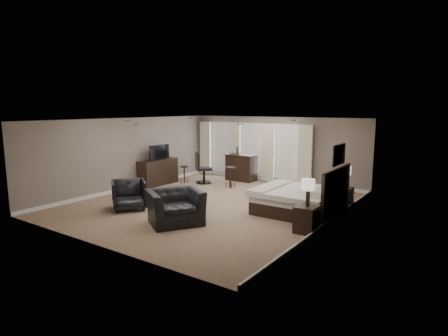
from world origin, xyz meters
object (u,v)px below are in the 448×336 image
Objects in this scene: nightstand_near at (307,219)px; bar_counter at (241,167)px; lamp_near at (308,193)px; bar_stool_left at (184,174)px; nightstand_far at (344,197)px; desk_chair at (204,168)px; lamp_far at (345,177)px; dresser at (158,172)px; tv at (158,158)px; bed at (298,189)px; armchair_near at (175,201)px; bar_stool_right at (230,177)px; armchair_far at (129,193)px.

nightstand_near is 6.55m from bar_counter.
bar_stool_left is at bearing 155.66° from lamp_near.
desk_chair is at bearing 176.77° from nightstand_far.
desk_chair is at bearing 25.35° from bar_stool_left.
nightstand_far is 0.62m from lamp_far.
dresser is 1.70× the size of tv.
nightstand_far is 0.47× the size of bar_counter.
lamp_far is 0.98× the size of bar_stool_left.
desk_chair reaches higher than tv.
bar_counter is (-4.72, 4.53, 0.22)m from nightstand_near.
bar_stool_left is 0.55× the size of desk_chair.
bed is at bearing -121.54° from lamp_far.
bed reaches higher than tv.
armchair_near reaches higher than dresser.
armchair_near reaches higher than bar_stool_left.
armchair_near is at bearing -126.36° from lamp_far.
dresser is 1.37× the size of bar_counter.
bed reaches higher than lamp_far.
desk_chair reaches higher than bar_counter.
nightstand_near is at bearing -106.02° from tv.
bar_stool_left is (-6.36, 2.88, -0.64)m from lamp_near.
bar_counter is at bearing 160.91° from nightstand_far.
nightstand_far is 4.30m from bar_stool_right.
bar_stool_right is (0.80, 4.16, -0.09)m from armchair_far.
nightstand_near reaches higher than nightstand_far.
bed is at bearing -95.09° from tv.
nightstand_near is 6.98m from bar_stool_left.
bar_stool_left is (-1.63, -1.66, -0.20)m from bar_counter.
bar_stool_right is at bearing 23.05° from dresser.
bed reaches higher than dresser.
lamp_near is 0.39× the size of dresser.
bar_stool_right is (2.06, 0.23, 0.06)m from bar_stool_left.
lamp_far is at bearing 7.51° from dresser.
bar_counter is at bearing 45.41° from bar_stool_left.
nightstand_near is at bearing -168.89° from desk_chair.
armchair_far is 1.22× the size of bar_stool_right.
armchair_far is at bearing -168.34° from lamp_near.
dresser is at bearing 84.58° from desk_chair.
lamp_near is (0.89, -1.45, 0.28)m from bed.
desk_chair reaches higher than armchair_near.
lamp_near is at bearing -16.02° from dresser.
nightstand_near is 1.12× the size of nightstand_far.
lamp_far reaches higher than nightstand_near.
dresser is at bearing -130.80° from bar_counter.
lamp_far reaches higher than dresser.
nightstand_far is at bearing 90.00° from nightstand_near.
desk_chair is at bearing 150.26° from lamp_near.
lamp_far reaches higher than bar_stool_left.
tv is 1.48× the size of bar_stool_left.
armchair_far is at bearing -100.96° from bar_stool_right.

